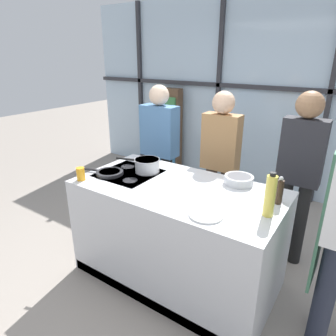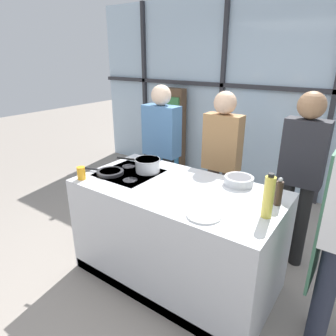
# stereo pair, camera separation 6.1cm
# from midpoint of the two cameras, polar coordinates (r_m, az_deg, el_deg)

# --- Properties ---
(ground_plane) EXTENTS (18.00, 18.00, 0.00)m
(ground_plane) POSITION_cam_midpoint_polar(r_m,az_deg,el_deg) (3.05, 0.96, -19.65)
(ground_plane) COLOR gray
(back_window_wall) EXTENTS (6.40, 0.10, 2.80)m
(back_window_wall) POSITION_cam_midpoint_polar(r_m,az_deg,el_deg) (4.58, 18.31, 12.64)
(back_window_wall) COLOR silver
(back_window_wall) RESTS_ON ground_plane
(bookshelf) EXTENTS (0.44, 0.19, 1.46)m
(bookshelf) POSITION_cam_midpoint_polar(r_m,az_deg,el_deg) (5.21, -0.20, 7.01)
(bookshelf) COLOR brown
(bookshelf) RESTS_ON ground_plane
(demo_island) EXTENTS (1.76, 0.93, 0.93)m
(demo_island) POSITION_cam_midpoint_polar(r_m,az_deg,el_deg) (2.77, 0.98, -12.32)
(demo_island) COLOR silver
(demo_island) RESTS_ON ground_plane
(spectator_far_left) EXTENTS (0.45, 0.23, 1.66)m
(spectator_far_left) POSITION_cam_midpoint_polar(r_m,az_deg,el_deg) (3.62, -2.10, 4.16)
(spectator_far_left) COLOR black
(spectator_far_left) RESTS_ON ground_plane
(spectator_center_left) EXTENTS (0.39, 0.23, 1.64)m
(spectator_center_left) POSITION_cam_midpoint_polar(r_m,az_deg,el_deg) (3.23, 9.36, 2.02)
(spectator_center_left) COLOR #47382D
(spectator_center_left) RESTS_ON ground_plane
(spectator_center_right) EXTENTS (0.38, 0.24, 1.69)m
(spectator_center_right) POSITION_cam_midpoint_polar(r_m,az_deg,el_deg) (3.00, 23.21, -0.09)
(spectator_center_right) COLOR black
(spectator_center_right) RESTS_ON ground_plane
(frying_pan) EXTENTS (0.44, 0.25, 0.03)m
(frying_pan) POSITION_cam_midpoint_polar(r_m,az_deg,el_deg) (2.85, -11.82, -0.85)
(frying_pan) COLOR #232326
(frying_pan) RESTS_ON demo_island
(saucepan) EXTENTS (0.43, 0.24, 0.13)m
(saucepan) POSITION_cam_midpoint_polar(r_m,az_deg,el_deg) (2.84, -4.65, 0.56)
(saucepan) COLOR silver
(saucepan) RESTS_ON demo_island
(white_plate) EXTENTS (0.24, 0.24, 0.01)m
(white_plate) POSITION_cam_midpoint_polar(r_m,az_deg,el_deg) (2.11, 6.46, -8.83)
(white_plate) COLOR white
(white_plate) RESTS_ON demo_island
(mixing_bowl) EXTENTS (0.25, 0.25, 0.07)m
(mixing_bowl) POSITION_cam_midpoint_polar(r_m,az_deg,el_deg) (2.64, 12.70, -2.17)
(mixing_bowl) COLOR silver
(mixing_bowl) RESTS_ON demo_island
(oil_bottle) EXTENTS (0.07, 0.07, 0.32)m
(oil_bottle) POSITION_cam_midpoint_polar(r_m,az_deg,el_deg) (2.14, 18.10, -5.03)
(oil_bottle) COLOR #E0CC4C
(oil_bottle) RESTS_ON demo_island
(pepper_grinder) EXTENTS (0.05, 0.05, 0.22)m
(pepper_grinder) POSITION_cam_midpoint_polar(r_m,az_deg,el_deg) (2.36, 19.77, -4.21)
(pepper_grinder) COLOR #332319
(pepper_grinder) RESTS_ON demo_island
(juice_glass_near) EXTENTS (0.07, 0.07, 0.12)m
(juice_glass_near) POSITION_cam_midpoint_polar(r_m,az_deg,el_deg) (2.76, -16.90, -1.09)
(juice_glass_near) COLOR orange
(juice_glass_near) RESTS_ON demo_island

